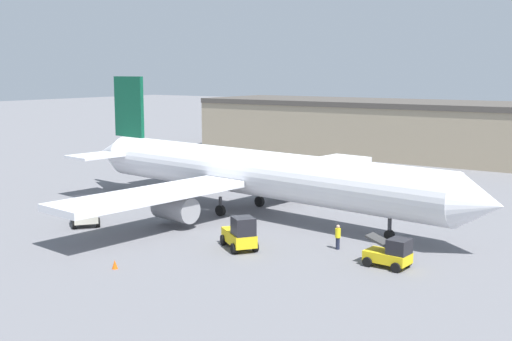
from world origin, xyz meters
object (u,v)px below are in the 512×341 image
Objects in this scene: airplane at (247,173)px; belt_loader_truck at (391,253)px; baggage_tug at (85,211)px; ground_crew_worker at (338,236)px; pushback_tug at (240,234)px; safety_cone_near at (115,264)px.

airplane reaches higher than belt_loader_truck.
ground_crew_worker is at bearing 52.96° from baggage_tug.
baggage_tug is 1.04× the size of pushback_tug.
pushback_tug reaches higher than safety_cone_near.
baggage_tug is 23.81m from belt_loader_truck.
ground_crew_worker is 0.60× the size of belt_loader_truck.
pushback_tug reaches higher than belt_loader_truck.
airplane is 17.73m from safety_cone_near.
baggage_tug is at bearing -139.01° from pushback_tug.
baggage_tug is 11.97m from safety_cone_near.
safety_cone_near is (-13.56, -9.64, -0.60)m from belt_loader_truck.
ground_crew_worker is 0.47× the size of pushback_tug.
ground_crew_worker is at bearing 70.32° from pushback_tug.
airplane reaches higher than pushback_tug.
ground_crew_worker is 6.50m from pushback_tug.
ground_crew_worker is 4.81m from belt_loader_truck.
belt_loader_truck is 10.00m from pushback_tug.
baggage_tug is at bearing -118.26° from airplane.
safety_cone_near is at bearing -140.66° from belt_loader_truck.
baggage_tug is 13.84m from pushback_tug.
baggage_tug reaches higher than ground_crew_worker.
pushback_tug is (-5.35, -3.68, 0.16)m from ground_crew_worker.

